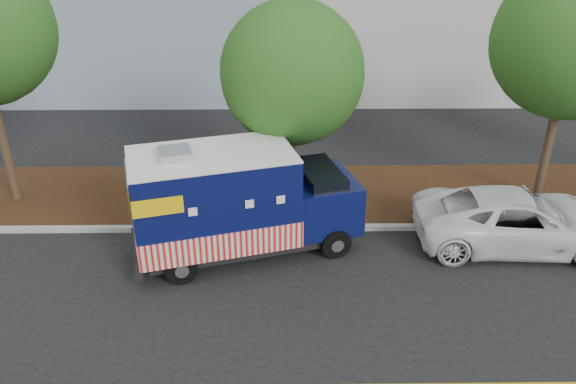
{
  "coord_description": "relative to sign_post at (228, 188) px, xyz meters",
  "views": [
    {
      "loc": [
        0.26,
        -12.35,
        8.32
      ],
      "look_at": [
        0.42,
        0.6,
        1.64
      ],
      "focal_mm": 35.0,
      "sensor_mm": 36.0,
      "label": 1
    }
  ],
  "objects": [
    {
      "name": "white_car",
      "position": [
        7.82,
        -1.06,
        -0.44
      ],
      "size": [
        5.56,
        2.77,
        1.51
      ],
      "primitive_type": "imported",
      "rotation": [
        0.0,
        0.0,
        1.52
      ],
      "color": "white",
      "rests_on": "ground"
    },
    {
      "name": "sign_post",
      "position": [
        0.0,
        0.0,
        0.0
      ],
      "size": [
        0.06,
        0.06,
        2.4
      ],
      "primitive_type": "cube",
      "color": "#473828",
      "rests_on": "ground"
    },
    {
      "name": "tree_c",
      "position": [
        9.41,
        1.28,
        3.79
      ],
      "size": [
        4.31,
        4.31,
        7.16
      ],
      "color": "#38281C",
      "rests_on": "ground"
    },
    {
      "name": "curb",
      "position": [
        1.24,
        -0.29,
        -1.12
      ],
      "size": [
        120.0,
        0.18,
        0.15
      ],
      "primitive_type": "cube",
      "color": "#9E9E99",
      "rests_on": "ground"
    },
    {
      "name": "food_truck",
      "position": [
        0.28,
        -1.35,
        0.21
      ],
      "size": [
        6.25,
        3.65,
        3.11
      ],
      "rotation": [
        0.0,
        0.0,
        0.27
      ],
      "color": "black",
      "rests_on": "ground"
    },
    {
      "name": "mulch_strip",
      "position": [
        1.24,
        1.81,
        -1.12
      ],
      "size": [
        120.0,
        4.0,
        0.15
      ],
      "primitive_type": "cube",
      "color": "black",
      "rests_on": "ground"
    },
    {
      "name": "tree_b",
      "position": [
        1.8,
        1.03,
        2.99
      ],
      "size": [
        3.96,
        3.96,
        6.18
      ],
      "color": "#38281C",
      "rests_on": "ground"
    },
    {
      "name": "ground",
      "position": [
        1.24,
        -1.69,
        -1.2
      ],
      "size": [
        120.0,
        120.0,
        0.0
      ],
      "primitive_type": "plane",
      "color": "black",
      "rests_on": "ground"
    }
  ]
}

